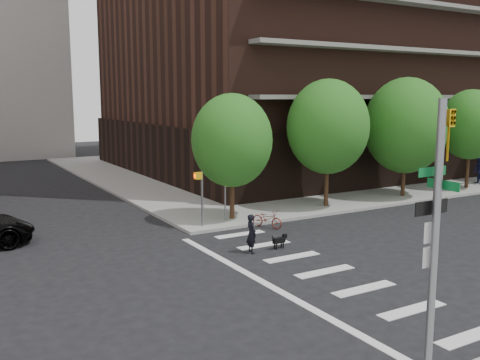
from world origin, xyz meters
name	(u,v)px	position (x,y,z in m)	size (l,w,h in m)	color
ground	(253,287)	(0.00, 0.00, 0.00)	(120.00, 120.00, 0.00)	black
sidewalk_ne	(310,165)	(20.50, 23.50, 0.07)	(39.00, 33.00, 0.15)	gray
crosswalk	(307,275)	(2.21, 0.00, 0.01)	(3.85, 13.00, 0.01)	silver
tree_a	(232,140)	(4.00, 8.50, 4.04)	(4.00, 4.00, 5.90)	#301E11
tree_b	(328,127)	(10.00, 8.50, 4.54)	(4.50, 4.50, 6.65)	#301E11
tree_c	(406,126)	(16.00, 8.50, 4.45)	(5.00, 5.00, 6.80)	#301E11
tree_d	(470,125)	(22.00, 8.50, 4.34)	(4.00, 4.00, 6.20)	#301E11
traffic_signal	(433,276)	(-0.47, -7.49, 2.70)	(0.90, 0.75, 6.00)	slate
pedestrian_signal	(207,189)	(2.32, 7.92, 1.85)	(2.18, 0.67, 2.60)	slate
scooter	(267,219)	(4.80, 6.50, 0.43)	(0.57, 1.62, 0.85)	maroon
dog_walker	(251,234)	(1.95, 3.31, 0.79)	(0.38, 0.57, 1.57)	black
dog	(280,240)	(3.28, 3.24, 0.36)	(0.67, 0.23, 0.57)	black
pedestrian_far	(479,171)	(23.98, 9.03, 1.08)	(0.70, 0.90, 1.86)	#191D4D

